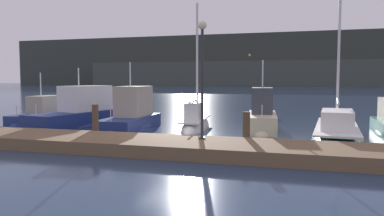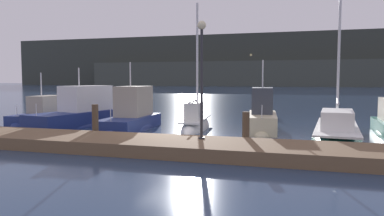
{
  "view_description": "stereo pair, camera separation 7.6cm",
  "coord_description": "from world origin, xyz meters",
  "px_view_note": "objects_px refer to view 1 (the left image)",
  "views": [
    {
      "loc": [
        5.31,
        -14.91,
        2.65
      ],
      "look_at": [
        0.0,
        3.2,
        1.2
      ],
      "focal_mm": 35.0,
      "sensor_mm": 36.0,
      "label": 1
    },
    {
      "loc": [
        5.39,
        -14.89,
        2.65
      ],
      "look_at": [
        0.0,
        3.2,
        1.2
      ],
      "focal_mm": 35.0,
      "sensor_mm": 36.0,
      "label": 2
    }
  ],
  "objects_px": {
    "motorboat_berth_3": "(131,122)",
    "sailboat_berth_6": "(337,134)",
    "motorboat_berth_2": "(80,118)",
    "motorboat_berth_5": "(262,123)",
    "channel_buoy": "(261,104)",
    "dock_lamppost": "(202,61)",
    "motorboat_berth_1": "(42,119)",
    "sailboat_berth_4": "(196,126)"
  },
  "relations": [
    {
      "from": "motorboat_berth_5",
      "to": "sailboat_berth_6",
      "type": "distance_m",
      "value": 3.85
    },
    {
      "from": "dock_lamppost",
      "to": "motorboat_berth_2",
      "type": "bearing_deg",
      "value": 148.58
    },
    {
      "from": "motorboat_berth_1",
      "to": "sailboat_berth_6",
      "type": "xyz_separation_m",
      "value": [
        16.68,
        -1.15,
        -0.09
      ]
    },
    {
      "from": "motorboat_berth_1",
      "to": "dock_lamppost",
      "type": "relative_size",
      "value": 1.13
    },
    {
      "from": "sailboat_berth_4",
      "to": "dock_lamppost",
      "type": "relative_size",
      "value": 1.72
    },
    {
      "from": "motorboat_berth_3",
      "to": "dock_lamppost",
      "type": "xyz_separation_m",
      "value": [
        5.16,
        -4.73,
        2.93
      ]
    },
    {
      "from": "motorboat_berth_1",
      "to": "channel_buoy",
      "type": "height_order",
      "value": "motorboat_berth_1"
    },
    {
      "from": "channel_buoy",
      "to": "sailboat_berth_4",
      "type": "bearing_deg",
      "value": -103.26
    },
    {
      "from": "motorboat_berth_2",
      "to": "motorboat_berth_3",
      "type": "xyz_separation_m",
      "value": [
        3.44,
        -0.52,
        -0.09
      ]
    },
    {
      "from": "motorboat_berth_3",
      "to": "sailboat_berth_6",
      "type": "relative_size",
      "value": 0.46
    },
    {
      "from": "motorboat_berth_1",
      "to": "motorboat_berth_5",
      "type": "xyz_separation_m",
      "value": [
        13.18,
        0.44,
        0.14
      ]
    },
    {
      "from": "motorboat_berth_1",
      "to": "dock_lamppost",
      "type": "height_order",
      "value": "dock_lamppost"
    },
    {
      "from": "motorboat_berth_3",
      "to": "motorboat_berth_1",
      "type": "bearing_deg",
      "value": 170.36
    },
    {
      "from": "motorboat_berth_3",
      "to": "sailboat_berth_6",
      "type": "bearing_deg",
      "value": -0.26
    },
    {
      "from": "channel_buoy",
      "to": "dock_lamppost",
      "type": "xyz_separation_m",
      "value": [
        -0.49,
        -16.35,
        2.62
      ]
    },
    {
      "from": "motorboat_berth_5",
      "to": "channel_buoy",
      "type": "relative_size",
      "value": 2.71
    },
    {
      "from": "sailboat_berth_4",
      "to": "channel_buoy",
      "type": "distance_m",
      "value": 10.64
    },
    {
      "from": "motorboat_berth_2",
      "to": "motorboat_berth_5",
      "type": "distance_m",
      "value": 10.2
    },
    {
      "from": "sailboat_berth_4",
      "to": "motorboat_berth_3",
      "type": "bearing_deg",
      "value": -158.25
    },
    {
      "from": "motorboat_berth_3",
      "to": "sailboat_berth_4",
      "type": "height_order",
      "value": "sailboat_berth_4"
    },
    {
      "from": "motorboat_berth_2",
      "to": "sailboat_berth_6",
      "type": "height_order",
      "value": "sailboat_berth_6"
    },
    {
      "from": "motorboat_berth_1",
      "to": "sailboat_berth_6",
      "type": "relative_size",
      "value": 0.4
    },
    {
      "from": "motorboat_berth_3",
      "to": "motorboat_berth_5",
      "type": "bearing_deg",
      "value": 12.93
    },
    {
      "from": "sailboat_berth_6",
      "to": "dock_lamppost",
      "type": "relative_size",
      "value": 2.82
    },
    {
      "from": "motorboat_berth_1",
      "to": "channel_buoy",
      "type": "bearing_deg",
      "value": 40.98
    },
    {
      "from": "motorboat_berth_1",
      "to": "motorboat_berth_3",
      "type": "relative_size",
      "value": 0.88
    },
    {
      "from": "motorboat_berth_1",
      "to": "sailboat_berth_4",
      "type": "bearing_deg",
      "value": 1.07
    },
    {
      "from": "motorboat_berth_3",
      "to": "dock_lamppost",
      "type": "distance_m",
      "value": 7.59
    },
    {
      "from": "sailboat_berth_4",
      "to": "dock_lamppost",
      "type": "bearing_deg",
      "value": -72.03
    },
    {
      "from": "sailboat_berth_4",
      "to": "channel_buoy",
      "type": "relative_size",
      "value": 3.93
    },
    {
      "from": "motorboat_berth_1",
      "to": "sailboat_berth_6",
      "type": "height_order",
      "value": "sailboat_berth_6"
    },
    {
      "from": "sailboat_berth_4",
      "to": "sailboat_berth_6",
      "type": "distance_m",
      "value": 7.13
    },
    {
      "from": "sailboat_berth_4",
      "to": "dock_lamppost",
      "type": "height_order",
      "value": "sailboat_berth_4"
    },
    {
      "from": "sailboat_berth_4",
      "to": "motorboat_berth_1",
      "type": "bearing_deg",
      "value": -178.93
    },
    {
      "from": "motorboat_berth_3",
      "to": "sailboat_berth_6",
      "type": "height_order",
      "value": "sailboat_berth_6"
    },
    {
      "from": "motorboat_berth_1",
      "to": "motorboat_berth_3",
      "type": "xyz_separation_m",
      "value": [
        6.47,
        -1.1,
        0.12
      ]
    },
    {
      "from": "motorboat_berth_3",
      "to": "sailboat_berth_4",
      "type": "xyz_separation_m",
      "value": [
        3.21,
        1.28,
        -0.21
      ]
    },
    {
      "from": "sailboat_berth_4",
      "to": "motorboat_berth_5",
      "type": "distance_m",
      "value": 3.52
    },
    {
      "from": "motorboat_berth_3",
      "to": "channel_buoy",
      "type": "xyz_separation_m",
      "value": [
        5.65,
        11.62,
        0.32
      ]
    },
    {
      "from": "dock_lamppost",
      "to": "motorboat_berth_3",
      "type": "bearing_deg",
      "value": 137.48
    },
    {
      "from": "motorboat_berth_2",
      "to": "motorboat_berth_5",
      "type": "bearing_deg",
      "value": 5.72
    },
    {
      "from": "motorboat_berth_1",
      "to": "sailboat_berth_6",
      "type": "distance_m",
      "value": 16.72
    }
  ]
}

